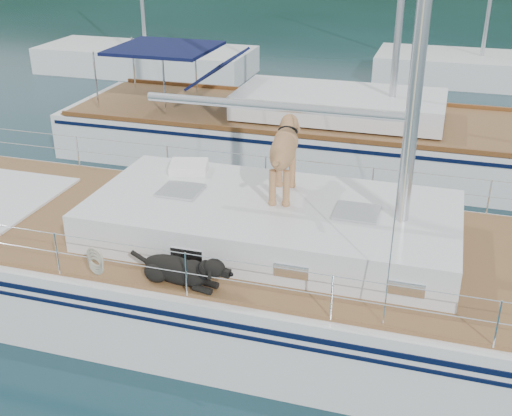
% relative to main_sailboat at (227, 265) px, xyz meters
% --- Properties ---
extents(ground, '(120.00, 120.00, 0.00)m').
position_rel_main_sailboat_xyz_m(ground, '(-0.10, 0.00, -0.68)').
color(ground, black).
rests_on(ground, ground).
extents(main_sailboat, '(12.00, 3.83, 14.01)m').
position_rel_main_sailboat_xyz_m(main_sailboat, '(0.00, 0.00, 0.00)').
color(main_sailboat, silver).
rests_on(main_sailboat, ground).
extents(neighbor_sailboat, '(11.00, 3.50, 13.30)m').
position_rel_main_sailboat_xyz_m(neighbor_sailboat, '(-0.59, 6.63, -0.06)').
color(neighbor_sailboat, silver).
rests_on(neighbor_sailboat, ground).
extents(bg_boat_west, '(8.00, 3.00, 11.65)m').
position_rel_main_sailboat_xyz_m(bg_boat_west, '(-8.10, 14.00, -0.24)').
color(bg_boat_west, silver).
rests_on(bg_boat_west, ground).
extents(bg_boat_center, '(7.20, 3.00, 11.65)m').
position_rel_main_sailboat_xyz_m(bg_boat_center, '(3.90, 16.00, -0.23)').
color(bg_boat_center, silver).
rests_on(bg_boat_center, ground).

